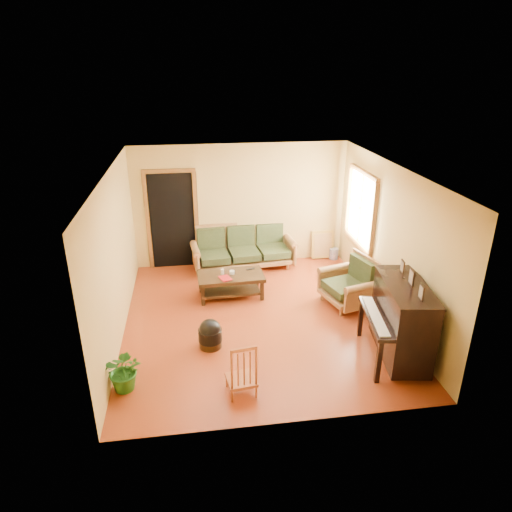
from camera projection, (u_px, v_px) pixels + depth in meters
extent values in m
plane|color=maroon|center=(258.00, 319.00, 7.91)|extent=(5.00, 5.00, 0.00)
cube|color=black|center=(172.00, 221.00, 9.57)|extent=(1.08, 0.16, 2.05)
cube|color=white|center=(361.00, 208.00, 8.80)|extent=(0.12, 1.36, 1.46)
cube|color=brown|center=(244.00, 248.00, 9.69)|extent=(2.22, 1.11, 0.92)
cube|color=black|center=(231.00, 285.00, 8.60)|extent=(1.25, 0.72, 0.45)
cube|color=brown|center=(347.00, 282.00, 8.21)|extent=(1.09, 1.12, 0.91)
cube|color=black|center=(402.00, 322.00, 6.65)|extent=(1.00, 1.48, 1.21)
cylinder|color=black|center=(210.00, 337.00, 7.07)|extent=(0.40, 0.40, 0.35)
cube|color=brown|center=(241.00, 367.00, 6.00)|extent=(0.43, 0.46, 0.81)
cube|color=gold|center=(323.00, 244.00, 10.23)|extent=(0.51, 0.13, 0.67)
cylinder|color=#3548A1|center=(334.00, 254.00, 10.27)|extent=(0.24, 0.24, 0.25)
imported|color=#215D1A|center=(125.00, 370.00, 6.09)|extent=(0.65, 0.60, 0.61)
imported|color=#A31517|center=(221.00, 279.00, 8.29)|extent=(0.26, 0.30, 0.02)
cylinder|color=silver|center=(222.00, 272.00, 8.50)|extent=(0.08, 0.08, 0.11)
cylinder|color=white|center=(232.00, 272.00, 8.53)|extent=(0.12, 0.12, 0.06)
cube|color=black|center=(251.00, 269.00, 8.72)|extent=(0.17, 0.09, 0.02)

